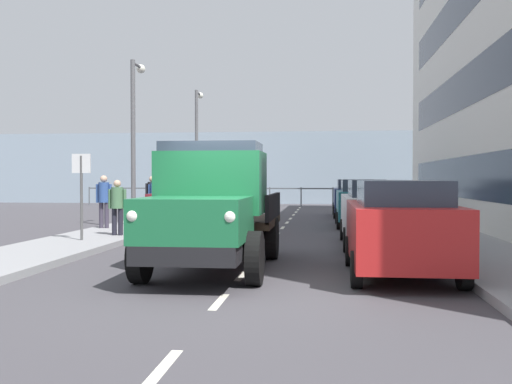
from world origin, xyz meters
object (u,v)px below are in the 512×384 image
Objects in this scene: car_teal_kerbside_2 at (362,202)px; street_sign at (81,181)px; pedestrian_by_lamp at (104,197)px; car_silver_oppositeside_1 at (226,198)px; pedestrian_near_railing at (152,194)px; car_red_kerbside_near at (401,227)px; pedestrian_strolling at (117,203)px; car_navy_kerbside_3 at (354,197)px; lamp_post_promenade at (135,125)px; lamp_post_far at (197,138)px; car_maroon_oppositeside_0 at (192,205)px; pedestrian_in_dark_coat at (155,196)px; truck_vintage_green at (212,209)px; car_white_kerbside_1 at (377,212)px.

street_sign is at bearing 42.43° from car_teal_kerbside_2.
street_sign reaches higher than pedestrian_by_lamp.
car_silver_oppositeside_1 is 2.51× the size of pedestrian_near_railing.
car_red_kerbside_near is 11.46m from pedestrian_by_lamp.
car_silver_oppositeside_1 is 9.75m from pedestrian_strolling.
pedestrian_by_lamp is 0.76× the size of street_sign.
lamp_post_promenade is (7.96, 7.22, 2.72)m from car_navy_kerbside_3.
pedestrian_by_lamp is 0.28× the size of lamp_post_far.
pedestrian_by_lamp reaches higher than pedestrian_near_railing.
car_maroon_oppositeside_0 is 3.70m from lamp_post_promenade.
car_teal_kerbside_2 is 8.57m from lamp_post_promenade.
truck_vintage_green is at bearing 111.95° from pedestrian_in_dark_coat.
car_navy_kerbside_3 is 1.05× the size of car_silver_oppositeside_1.
car_navy_kerbside_3 is at bearing -90.00° from car_red_kerbside_near.
street_sign reaches higher than pedestrian_strolling.
pedestrian_near_railing reaches higher than car_teal_kerbside_2.
street_sign is (7.64, 0.77, 0.79)m from car_white_kerbside_1.
car_red_kerbside_near is 0.63× the size of lamp_post_far.
car_silver_oppositeside_1 is 2.49× the size of pedestrian_by_lamp.
car_white_kerbside_1 is 11.71m from car_silver_oppositeside_1.
car_silver_oppositeside_1 is at bearing 119.67° from lamp_post_far.
street_sign is at bearing 5.79° from car_white_kerbside_1.
lamp_post_promenade reaches higher than pedestrian_in_dark_coat.
lamp_post_far reaches higher than car_maroon_oppositeside_0.
car_teal_kerbside_2 is 0.90× the size of car_navy_kerbside_3.
car_red_kerbside_near is 8.67m from street_sign.
car_navy_kerbside_3 is at bearing -149.59° from pedestrian_near_railing.
car_white_kerbside_1 is 1.13× the size of car_teal_kerbside_2.
car_maroon_oppositeside_0 is at bearing -117.65° from pedestrian_strolling.
pedestrian_by_lamp is (2.80, 7.32, 0.26)m from car_silver_oppositeside_1.
car_teal_kerbside_2 is 2.58× the size of pedestrian_strolling.
pedestrian_near_railing is at bearing -55.47° from car_maroon_oppositeside_0.
car_teal_kerbside_2 is 0.66× the size of lamp_post_far.
car_navy_kerbside_3 is 0.74× the size of lamp_post_far.
street_sign is at bearing 93.27° from pedestrian_near_railing.
truck_vintage_green is 1.46× the size of car_red_kerbside_near.
truck_vintage_green is 5.79m from car_white_kerbside_1.
car_maroon_oppositeside_0 is 1.98× the size of street_sign.
car_navy_kerbside_3 is 11.08m from lamp_post_promenade.
lamp_post_promenade is at bearing -78.80° from pedestrian_strolling.
car_silver_oppositeside_1 reaches higher than pedestrian_strolling.
truck_vintage_green reaches higher than pedestrian_strolling.
lamp_post_promenade is at bearing -63.84° from truck_vintage_green.
car_red_kerbside_near is 0.91× the size of car_silver_oppositeside_1.
car_white_kerbside_1 and car_navy_kerbside_3 have the same top height.
lamp_post_promenade reaches higher than car_maroon_oppositeside_0.
pedestrian_by_lamp is (5.02, -7.56, -0.02)m from truck_vintage_green.
pedestrian_near_railing is at bearing -5.71° from car_teal_kerbside_2.
car_red_kerbside_near and car_white_kerbside_1 have the same top height.
car_white_kerbside_1 is 10.71m from pedestrian_near_railing.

